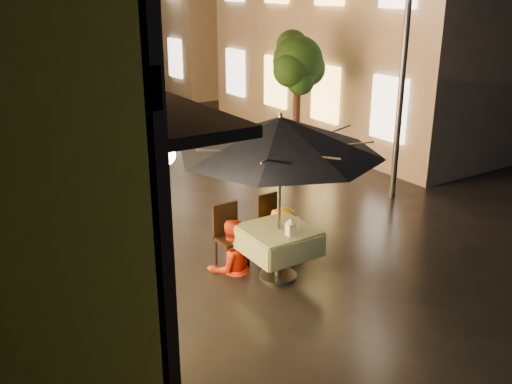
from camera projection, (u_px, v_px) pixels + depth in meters
ground at (345, 274)px, 8.49m from camera, size 90.00×90.00×0.00m
east_building_near at (400, 9)px, 16.27m from camera, size 7.30×9.30×6.80m
street_tree at (298, 65)px, 12.46m from camera, size 1.43×1.20×3.15m
streetlamp_near at (405, 50)px, 10.60m from camera, size 0.36×0.36×4.23m
streetlamp_far at (151, 20)px, 20.10m from camera, size 0.36×0.36×4.23m
cafe_table at (278, 241)px, 8.22m from camera, size 0.99×0.99×0.78m
patio_umbrella at (280, 135)px, 7.69m from camera, size 2.86×2.86×2.46m
cafe_chair_left at (229, 232)px, 8.62m from camera, size 0.42×0.42×0.97m
cafe_chair_right at (273, 221)px, 9.02m from camera, size 0.42×0.42×0.97m
table_lantern at (290, 226)px, 7.88m from camera, size 0.16×0.16×0.25m
person_orange at (231, 222)px, 8.37m from camera, size 0.82×0.67×1.57m
person_yellow at (283, 210)px, 8.78m from camera, size 1.15×0.84×1.59m
bicycle_0 at (118, 211)px, 9.76m from camera, size 1.65×0.99×0.82m
bicycle_1 at (80, 181)px, 10.85m from camera, size 1.85×1.15×1.08m
bicycle_2 at (59, 177)px, 11.25m from camera, size 2.01×1.33×1.00m
bicycle_3 at (53, 156)px, 12.58m from camera, size 1.77×1.12×1.03m
bicycle_4 at (42, 163)px, 12.35m from camera, size 1.67×0.87×0.84m
bicycle_5 at (53, 145)px, 13.39m from camera, size 1.76×1.06×1.02m
bicycle_6 at (35, 129)px, 15.16m from camera, size 1.77×0.91×0.89m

